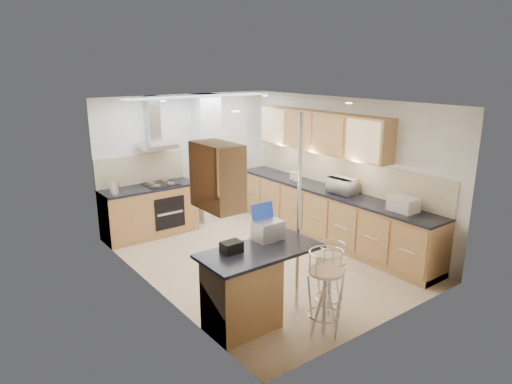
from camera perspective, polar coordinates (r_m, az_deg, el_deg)
ground at (r=7.45m, az=0.62°, el=-8.37°), size 4.80×4.80×0.00m
room_shell at (r=7.45m, az=0.88°, el=4.10°), size 3.64×4.84×2.51m
right_counter at (r=8.23m, az=8.96°, el=-2.77°), size 0.63×4.40×0.92m
back_counter at (r=8.55m, az=-13.13°, el=-2.29°), size 1.70×0.63×0.92m
peninsula at (r=5.59m, az=0.52°, el=-11.59°), size 1.47×0.72×0.94m
microwave at (r=7.86m, az=10.78°, el=0.78°), size 0.37×0.51×0.27m
laptop at (r=5.65m, az=1.50°, el=-4.81°), size 0.35×0.26×0.24m
bag at (r=5.30m, az=-3.08°, el=-6.88°), size 0.24×0.17×0.13m
bar_stool_near at (r=5.40m, az=8.61°, el=-12.30°), size 0.56×0.56×1.04m
bar_stool_end at (r=5.83m, az=9.23°, el=-10.66°), size 0.54×0.54×0.94m
jar_a at (r=8.61m, az=5.05°, el=1.95°), size 0.14×0.14×0.16m
jar_b at (r=8.73m, az=4.61°, el=2.09°), size 0.12×0.12×0.15m
jar_c at (r=8.04m, az=9.18°, el=0.90°), size 0.16×0.16×0.19m
jar_d at (r=7.35m, az=16.90°, el=-1.18°), size 0.12×0.12×0.14m
bread_bin at (r=7.14m, az=17.96°, el=-1.47°), size 0.32×0.40×0.21m
kettle at (r=8.01m, az=-17.26°, el=0.40°), size 0.16×0.16×0.21m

